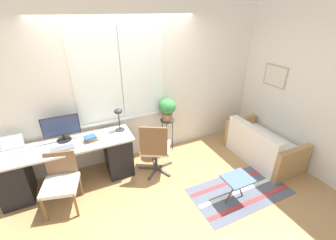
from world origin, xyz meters
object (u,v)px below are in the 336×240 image
object	(u,v)px
keyboard	(63,148)
plant_stand	(167,124)
laptop	(12,150)
desk_chair_wooden	(61,181)
mouse	(81,144)
monitor	(61,128)
book_stack	(91,139)
desk_lamp	(119,115)
office_chair_swivel	(155,148)
potted_plant	(167,108)
couch_loveseat	(261,147)
folding_stool	(238,180)

from	to	relation	value
keyboard	plant_stand	world-z (taller)	keyboard
laptop	desk_chair_wooden	size ratio (longest dim) A/B	0.38
mouse	monitor	bearing A→B (deg)	130.08
monitor	book_stack	world-z (taller)	monitor
keyboard	desk_chair_wooden	size ratio (longest dim) A/B	0.41
desk_lamp	office_chair_swivel	xyz separation A→B (m)	(0.46, -0.42, -0.52)
laptop	monitor	xyz separation A→B (m)	(0.67, 0.05, 0.17)
keyboard	potted_plant	distance (m)	1.84
mouse	desk_chair_wooden	bearing A→B (deg)	-137.25
couch_loveseat	laptop	bearing A→B (deg)	77.35
keyboard	book_stack	size ratio (longest dim) A/B	1.59
monitor	desk_lamp	size ratio (longest dim) A/B	1.37
keyboard	laptop	bearing A→B (deg)	162.75
office_chair_swivel	plant_stand	bearing A→B (deg)	-103.26
office_chair_swivel	potted_plant	bearing A→B (deg)	-103.26
folding_stool	desk_lamp	bearing A→B (deg)	130.30
book_stack	monitor	bearing A→B (deg)	152.01
desk_lamp	desk_chair_wooden	size ratio (longest dim) A/B	0.49
couch_loveseat	plant_stand	xyz separation A→B (m)	(-1.49, 0.95, 0.36)
desk_lamp	book_stack	distance (m)	0.57
keyboard	desk_lamp	xyz separation A→B (m)	(0.90, 0.20, 0.28)
book_stack	couch_loveseat	world-z (taller)	book_stack
mouse	desk_chair_wooden	distance (m)	0.56
desk_lamp	desk_chair_wooden	bearing A→B (deg)	-152.35
monitor	desk_chair_wooden	size ratio (longest dim) A/B	0.66
couch_loveseat	potted_plant	distance (m)	1.90
office_chair_swivel	folding_stool	size ratio (longest dim) A/B	2.34
desk_chair_wooden	folding_stool	distance (m)	2.48
potted_plant	mouse	bearing A→B (deg)	-170.09
mouse	office_chair_swivel	xyz separation A→B (m)	(1.11, -0.22, -0.25)
laptop	potted_plant	bearing A→B (deg)	1.62
potted_plant	desk_chair_wooden	bearing A→B (deg)	-162.77
keyboard	couch_loveseat	distance (m)	3.41
keyboard	potted_plant	size ratio (longest dim) A/B	0.80
desk_lamp	book_stack	bearing A→B (deg)	-163.23
laptop	folding_stool	xyz separation A→B (m)	(2.82, -1.51, -0.41)
desk_lamp	potted_plant	size ratio (longest dim) A/B	0.94
folding_stool	couch_loveseat	bearing A→B (deg)	29.00
mouse	office_chair_swivel	bearing A→B (deg)	-11.21
book_stack	office_chair_swivel	bearing A→B (deg)	-16.19
office_chair_swivel	keyboard	bearing A→B (deg)	19.90
plant_stand	potted_plant	world-z (taller)	potted_plant
desk_lamp	desk_chair_wooden	world-z (taller)	desk_lamp
keyboard	mouse	size ratio (longest dim) A/B	5.83
mouse	folding_stool	xyz separation A→B (m)	(1.93, -1.30, -0.38)
mouse	desk_lamp	xyz separation A→B (m)	(0.65, 0.20, 0.27)
couch_loveseat	keyboard	bearing A→B (deg)	78.27
monitor	potted_plant	world-z (taller)	monitor
book_stack	keyboard	bearing A→B (deg)	-172.73
potted_plant	plant_stand	bearing A→B (deg)	-135.00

